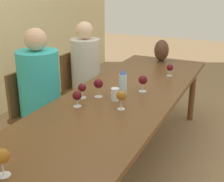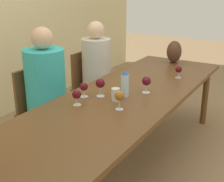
{
  "view_description": "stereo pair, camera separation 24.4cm",
  "coord_description": "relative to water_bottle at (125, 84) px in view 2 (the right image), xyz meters",
  "views": [
    {
      "loc": [
        -2.29,
        -0.98,
        1.64
      ],
      "look_at": [
        -0.2,
        0.0,
        0.82
      ],
      "focal_mm": 50.0,
      "sensor_mm": 36.0,
      "label": 1
    },
    {
      "loc": [
        -2.17,
        -1.19,
        1.64
      ],
      "look_at": [
        -0.2,
        0.0,
        0.82
      ],
      "focal_mm": 50.0,
      "sensor_mm": 36.0,
      "label": 2
    }
  ],
  "objects": [
    {
      "name": "ground_plane",
      "position": [
        0.02,
        0.02,
        -0.83
      ],
      "size": [
        14.0,
        14.0,
        0.0
      ],
      "primitive_type": "plane",
      "color": "#937551"
    },
    {
      "name": "dining_table",
      "position": [
        0.02,
        0.02,
        -0.17
      ],
      "size": [
        2.9,
        0.9,
        0.72
      ],
      "color": "brown",
      "rests_on": "ground_plane"
    },
    {
      "name": "water_bottle",
      "position": [
        0.0,
        0.0,
        0.0
      ],
      "size": [
        0.07,
        0.07,
        0.23
      ],
      "color": "silver",
      "rests_on": "dining_table"
    },
    {
      "name": "water_tumbler",
      "position": [
        -0.13,
        0.01,
        -0.06
      ],
      "size": [
        0.07,
        0.07,
        0.1
      ],
      "color": "silver",
      "rests_on": "dining_table"
    },
    {
      "name": "vase",
      "position": [
        1.26,
        0.04,
        0.03
      ],
      "size": [
        0.17,
        0.17,
        0.27
      ],
      "color": "#4C2D1E",
      "rests_on": "dining_table"
    },
    {
      "name": "wine_glass_0",
      "position": [
        -0.27,
        -0.1,
        -0.01
      ],
      "size": [
        0.08,
        0.08,
        0.15
      ],
      "color": "silver",
      "rests_on": "dining_table"
    },
    {
      "name": "wine_glass_1",
      "position": [
        0.74,
        -0.2,
        -0.03
      ],
      "size": [
        0.07,
        0.07,
        0.12
      ],
      "color": "silver",
      "rests_on": "dining_table"
    },
    {
      "name": "wine_glass_4",
      "position": [
        0.18,
        -0.11,
        -0.01
      ],
      "size": [
        0.08,
        0.08,
        0.15
      ],
      "color": "silver",
      "rests_on": "dining_table"
    },
    {
      "name": "wine_glass_5",
      "position": [
        -0.36,
        0.23,
        -0.03
      ],
      "size": [
        0.07,
        0.07,
        0.12
      ],
      "color": "silver",
      "rests_on": "dining_table"
    },
    {
      "name": "wine_glass_6",
      "position": [
        -0.18,
        0.29,
        -0.03
      ],
      "size": [
        0.07,
        0.07,
        0.12
      ],
      "color": "silver",
      "rests_on": "dining_table"
    },
    {
      "name": "wine_glass_7",
      "position": [
        -0.1,
        0.18,
        -0.0
      ],
      "size": [
        0.08,
        0.08,
        0.15
      ],
      "color": "silver",
      "rests_on": "dining_table"
    },
    {
      "name": "chair_near",
      "position": [
        -0.13,
        0.83,
        -0.36
      ],
      "size": [
        0.44,
        0.44,
        0.86
      ],
      "color": "brown",
      "rests_on": "ground_plane"
    },
    {
      "name": "chair_far",
      "position": [
        0.72,
        0.83,
        -0.36
      ],
      "size": [
        0.44,
        0.44,
        0.86
      ],
      "color": "brown",
      "rests_on": "ground_plane"
    },
    {
      "name": "person_near",
      "position": [
        -0.13,
        0.75,
        -0.17
      ],
      "size": [
        0.37,
        0.37,
        1.26
      ],
      "color": "#2D2D38",
      "rests_on": "ground_plane"
    },
    {
      "name": "person_far",
      "position": [
        0.72,
        0.75,
        -0.18
      ],
      "size": [
        0.33,
        0.33,
        1.22
      ],
      "color": "#2D2D38",
      "rests_on": "ground_plane"
    }
  ]
}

